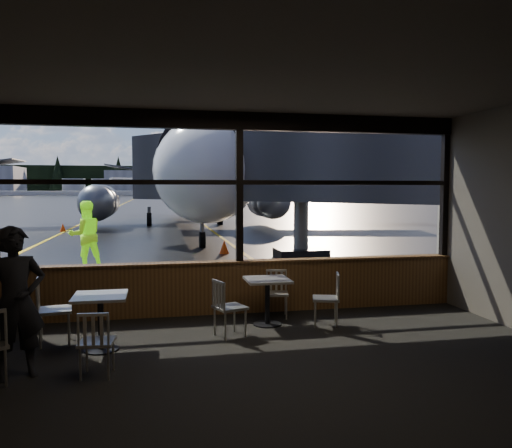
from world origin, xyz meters
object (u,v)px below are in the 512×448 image
object	(u,v)px
chair_mid_w	(54,311)
passenger	(16,303)
airliner	(185,139)
chair_near_e	(326,299)
cafe_table_mid	(101,323)
cone_wing	(63,227)
cone_nose	(224,247)
chair_mid_s	(97,343)
ground_crew	(85,235)
jet_bridge	(328,178)
chair_near_w	(230,308)
chair_near_n	(277,294)
cafe_table_near	(267,302)

from	to	relation	value
chair_mid_w	passenger	xyz separation A→B (m)	(-0.17, -1.24, 0.41)
airliner	chair_near_e	bearing A→B (deg)	-87.43
airliner	cafe_table_mid	size ratio (longest dim) A/B	43.91
airliner	cone_wing	xyz separation A→B (m)	(-6.47, -2.75, -4.93)
airliner	cone_nose	xyz separation A→B (m)	(0.48, -13.18, -4.91)
chair_mid_s	ground_crew	world-z (taller)	ground_crew
chair_mid_s	chair_near_e	bearing A→B (deg)	30.24
airliner	cone_nose	bearing A→B (deg)	-87.50
jet_bridge	chair_near_w	distance (m)	8.22
cafe_table_mid	chair_mid_w	world-z (taller)	chair_mid_w
passenger	cone_wing	world-z (taller)	passenger
airliner	chair_mid_s	world-z (taller)	airliner
passenger	cone_nose	size ratio (longest dim) A/B	3.82
chair_mid_w	passenger	bearing A→B (deg)	-17.18
chair_near_n	passenger	world-z (taller)	passenger
airliner	chair_near_w	xyz separation A→B (m)	(-0.75, -22.69, -4.71)
cone_wing	cone_nose	bearing A→B (deg)	-56.31
passenger	ground_crew	bearing A→B (deg)	67.42
cafe_table_near	chair_near_e	bearing A→B (deg)	-12.97
cafe_table_near	cafe_table_mid	world-z (taller)	cafe_table_mid
cafe_table_mid	chair_near_e	world-z (taller)	chair_near_e
jet_bridge	cone_nose	world-z (taller)	jet_bridge
chair_near_w	ground_crew	bearing A→B (deg)	-177.35
chair_near_e	chair_near_n	world-z (taller)	chair_near_e
cone_nose	cone_wing	world-z (taller)	cone_nose
airliner	cone_wing	distance (m)	8.59
chair_near_w	cone_wing	bearing A→B (deg)	176.03
cafe_table_near	cone_nose	size ratio (longest dim) A/B	1.64
cafe_table_mid	passenger	size ratio (longest dim) A/B	0.43
cafe_table_near	chair_near_w	world-z (taller)	chair_near_w
cafe_table_near	chair_mid_w	world-z (taller)	chair_mid_w
cone_nose	cafe_table_mid	bearing A→B (deg)	-107.19
airliner	cafe_table_near	bearing A→B (deg)	-89.76
chair_mid_s	cone_nose	distance (m)	11.15
chair_near_e	chair_mid_w	size ratio (longest dim) A/B	0.90
jet_bridge	passenger	distance (m)	10.50
chair_near_w	cone_wing	size ratio (longest dim) A/B	2.03
ground_crew	cone_nose	bearing A→B (deg)	-170.91
chair_near_n	cone_nose	size ratio (longest dim) A/B	1.75
chair_near_e	passenger	world-z (taller)	passenger
chair_near_n	cone_wing	size ratio (longest dim) A/B	1.89
jet_bridge	chair_near_w	world-z (taller)	jet_bridge
passenger	cafe_table_mid	bearing A→B (deg)	19.52
chair_near_e	cone_nose	distance (m)	9.22
chair_mid_s	cone_wing	bearing A→B (deg)	106.20
cafe_table_near	chair_mid_w	xyz separation A→B (m)	(-3.15, -0.36, 0.10)
jet_bridge	cone_wing	size ratio (longest dim) A/B	26.83
chair_near_w	chair_near_n	world-z (taller)	chair_near_w
jet_bridge	passenger	bearing A→B (deg)	-129.65
passenger	ground_crew	world-z (taller)	ground_crew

